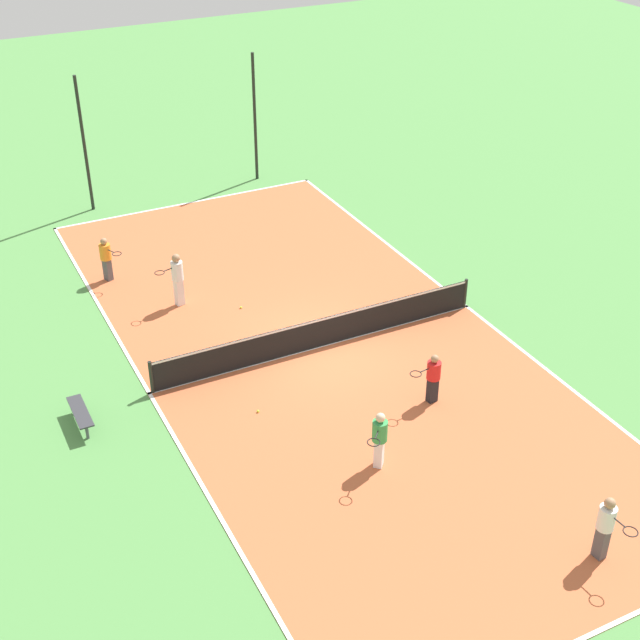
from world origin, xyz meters
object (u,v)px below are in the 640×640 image
(player_far_white, at_px, (606,524))
(player_near_white, at_px, (177,276))
(bench, at_px, (80,413))
(tennis_net, at_px, (320,332))
(fence_post_back_right, at_px, (255,118))
(player_far_green, at_px, (379,437))
(tennis_ball_near_net, at_px, (241,307))
(player_center_orange, at_px, (106,256))
(tennis_ball_far_baseline, at_px, (258,411))
(player_coach_red, at_px, (433,376))
(fence_post_back_left, at_px, (84,145))

(player_far_white, height_order, player_near_white, player_near_white)
(bench, bearing_deg, tennis_net, -85.58)
(player_far_white, distance_m, fence_post_back_right, 22.14)
(player_far_white, relative_size, player_near_white, 0.92)
(player_far_green, height_order, tennis_ball_near_net, player_far_green)
(player_center_orange, bearing_deg, player_far_white, -3.60)
(tennis_ball_far_baseline, bearing_deg, player_coach_red, -20.44)
(tennis_ball_near_net, relative_size, tennis_ball_far_baseline, 1.00)
(tennis_net, xyz_separation_m, player_center_orange, (-4.29, 6.57, 0.34))
(tennis_net, height_order, player_center_orange, player_center_orange)
(player_coach_red, relative_size, fence_post_back_right, 0.28)
(player_far_green, distance_m, tennis_ball_near_net, 8.21)
(player_far_white, relative_size, player_center_orange, 1.07)
(player_coach_red, height_order, tennis_ball_near_net, player_coach_red)
(player_far_white, bearing_deg, player_center_orange, -163.47)
(player_far_green, height_order, player_center_orange, player_far_green)
(player_far_white, distance_m, tennis_ball_near_net, 13.02)
(tennis_ball_far_baseline, bearing_deg, player_far_green, -61.56)
(bench, bearing_deg, tennis_ball_far_baseline, -110.07)
(bench, distance_m, player_near_white, 6.19)
(player_far_white, xyz_separation_m, player_near_white, (-4.36, 13.76, 0.09))
(player_near_white, bearing_deg, tennis_net, 109.70)
(tennis_net, bearing_deg, fence_post_back_left, 105.19)
(tennis_net, height_order, player_far_green, player_far_green)
(tennis_net, relative_size, player_coach_red, 7.05)
(player_coach_red, bearing_deg, player_near_white, -68.53)
(player_coach_red, distance_m, tennis_ball_near_net, 7.11)
(tennis_ball_far_baseline, distance_m, fence_post_back_right, 15.78)
(fence_post_back_left, relative_size, fence_post_back_right, 1.00)
(tennis_net, bearing_deg, tennis_ball_near_net, 111.91)
(tennis_net, height_order, player_near_white, player_near_white)
(tennis_net, height_order, player_far_white, player_far_white)
(bench, bearing_deg, fence_post_back_left, -15.54)
(fence_post_back_left, bearing_deg, tennis_ball_far_baseline, -87.80)
(tennis_ball_near_net, height_order, fence_post_back_right, fence_post_back_right)
(player_center_orange, xyz_separation_m, tennis_ball_near_net, (3.09, -3.60, -0.80))
(player_coach_red, xyz_separation_m, fence_post_back_right, (1.93, 15.89, 1.70))
(player_far_green, bearing_deg, tennis_ball_near_net, -135.48)
(bench, height_order, fence_post_back_right, fence_post_back_right)
(fence_post_back_right, bearing_deg, bench, -128.61)
(player_far_green, xyz_separation_m, player_near_white, (-1.70, 9.23, 0.13))
(player_far_white, distance_m, tennis_ball_far_baseline, 8.88)
(tennis_ball_far_baseline, bearing_deg, player_far_white, -60.37)
(player_near_white, bearing_deg, player_far_green, 85.62)
(fence_post_back_right, bearing_deg, player_far_green, -104.17)
(tennis_net, height_order, bench, tennis_net)
(tennis_ball_near_net, bearing_deg, player_center_orange, 130.68)
(player_near_white, bearing_deg, player_far_white, 92.77)
(bench, relative_size, player_near_white, 0.84)
(tennis_ball_near_net, bearing_deg, fence_post_back_left, 102.94)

